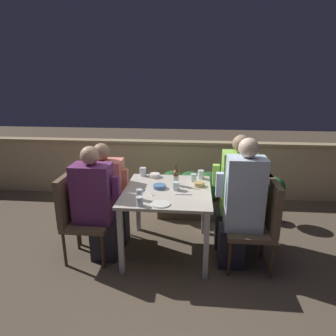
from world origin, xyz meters
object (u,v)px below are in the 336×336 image
object	(u,v)px
person_purple_stripe	(97,204)
chair_left_near	(78,211)
person_green_blouse	(235,193)
person_coral_top	(107,195)
chair_right_far	(253,204)
beer_bottle	(176,177)
chair_left_far	(89,199)
person_blue_shirt	(241,204)
chair_right_near	(261,219)
potted_plant	(272,194)

from	to	relation	value
person_purple_stripe	chair_left_near	bearing A→B (deg)	-180.00
person_green_blouse	chair_left_near	bearing A→B (deg)	-168.12
person_purple_stripe	person_coral_top	size ratio (longest dim) A/B	1.03
chair_right_far	person_green_blouse	xyz separation A→B (m)	(-0.21, 0.00, 0.12)
person_purple_stripe	beer_bottle	distance (m)	0.90
beer_bottle	person_purple_stripe	bearing A→B (deg)	-158.13
chair_right_far	chair_left_far	bearing A→B (deg)	-179.10
person_coral_top	person_blue_shirt	distance (m)	1.50
person_blue_shirt	chair_left_far	bearing A→B (deg)	168.78
chair_left_far	beer_bottle	bearing A→B (deg)	0.02
chair_left_near	person_purple_stripe	xyz separation A→B (m)	(0.21, 0.00, 0.08)
person_coral_top	chair_left_near	bearing A→B (deg)	-125.16
chair_left_near	person_purple_stripe	size ratio (longest dim) A/B	0.75
person_coral_top	beer_bottle	bearing A→B (deg)	0.03
chair_left_far	person_green_blouse	size ratio (longest dim) A/B	0.71
chair_left_far	person_coral_top	size ratio (longest dim) A/B	0.78
person_coral_top	chair_right_near	xyz separation A→B (m)	(1.67, -0.33, -0.06)
person_green_blouse	beer_bottle	bearing A→B (deg)	-177.48
person_purple_stripe	beer_bottle	size ratio (longest dim) A/B	4.94
chair_left_near	chair_right_far	size ratio (longest dim) A/B	1.00
chair_right_near	potted_plant	bearing A→B (deg)	70.48
person_blue_shirt	beer_bottle	distance (m)	0.77
chair_right_near	person_green_blouse	world-z (taller)	person_green_blouse
chair_left_far	person_coral_top	distance (m)	0.22
person_blue_shirt	person_green_blouse	xyz separation A→B (m)	(-0.01, 0.36, -0.02)
potted_plant	person_coral_top	bearing A→B (deg)	-161.04
chair_left_near	chair_right_near	distance (m)	1.90
chair_right_far	person_purple_stripe	bearing A→B (deg)	-168.10
chair_left_far	beer_bottle	xyz separation A→B (m)	(1.00, 0.00, 0.30)
chair_left_near	person_coral_top	world-z (taller)	person_coral_top
chair_left_far	person_blue_shirt	distance (m)	1.71
chair_left_far	person_blue_shirt	xyz separation A→B (m)	(1.68, -0.33, 0.14)
chair_left_far	person_coral_top	xyz separation A→B (m)	(0.21, -0.00, 0.06)
beer_bottle	person_blue_shirt	bearing A→B (deg)	-26.33
chair_left_near	person_green_blouse	distance (m)	1.72
person_coral_top	person_green_blouse	world-z (taller)	person_green_blouse
person_blue_shirt	person_purple_stripe	bearing A→B (deg)	179.66
potted_plant	person_blue_shirt	bearing A→B (deg)	-119.08
chair_left_near	person_green_blouse	world-z (taller)	person_green_blouse
chair_right_near	beer_bottle	distance (m)	0.99
chair_left_near	person_coral_top	size ratio (longest dim) A/B	0.78
chair_left_far	chair_right_near	distance (m)	1.91
chair_right_far	potted_plant	xyz separation A→B (m)	(0.38, 0.67, -0.15)
chair_left_near	person_blue_shirt	world-z (taller)	person_blue_shirt
chair_left_near	person_green_blouse	size ratio (longest dim) A/B	0.71
beer_bottle	chair_left_far	bearing A→B (deg)	-179.98
person_coral_top	potted_plant	bearing A→B (deg)	18.96
chair_left_near	chair_left_far	bearing A→B (deg)	87.30
chair_left_far	chair_right_near	world-z (taller)	same
chair_left_far	potted_plant	size ratio (longest dim) A/B	1.47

